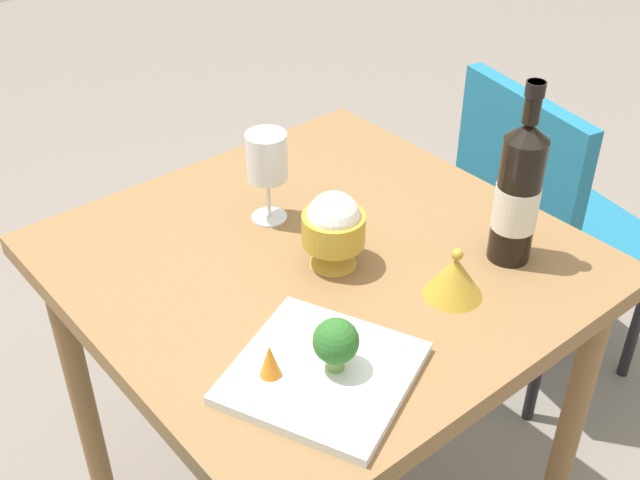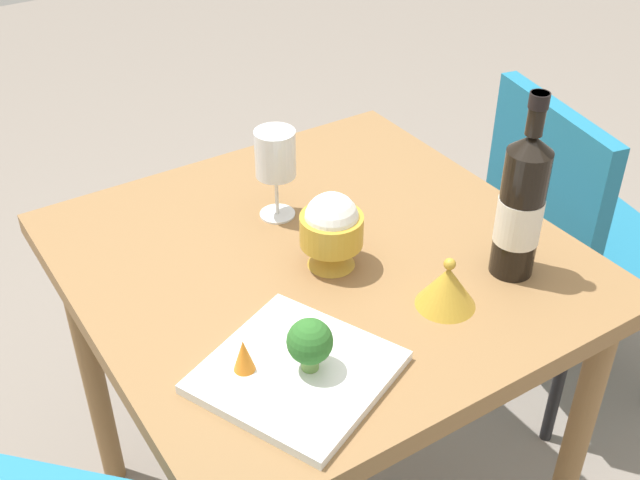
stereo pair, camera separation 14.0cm
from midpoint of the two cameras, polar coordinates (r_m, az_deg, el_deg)
name	(u,v)px [view 1 (the left image)]	position (r m, az deg, el deg)	size (l,w,h in m)	color
dining_table	(320,295)	(1.48, -2.72, -4.04)	(0.84, 0.84, 0.75)	olive
chair_near_window	(535,210)	(1.99, 13.22, 2.01)	(0.47, 0.47, 0.85)	teal
wine_bottle	(518,193)	(1.36, 11.19, 3.24)	(0.08, 0.08, 0.33)	black
wine_glass	(265,159)	(1.46, -6.71, 5.68)	(0.08, 0.08, 0.18)	white
rice_bowl	(336,227)	(1.36, -1.82, 0.81)	(0.11, 0.11, 0.14)	gold
rice_bowl_lid	(455,276)	(1.31, 6.63, -2.72)	(0.10, 0.10, 0.09)	gold
serving_plate	(323,373)	(1.18, -3.27, -9.64)	(0.33, 0.33, 0.02)	white
broccoli_floret	(336,342)	(1.14, -2.39, -7.48)	(0.07, 0.07, 0.09)	#729E4C
carrot_garnish_left	(270,360)	(1.16, -7.14, -8.71)	(0.03, 0.03, 0.05)	orange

